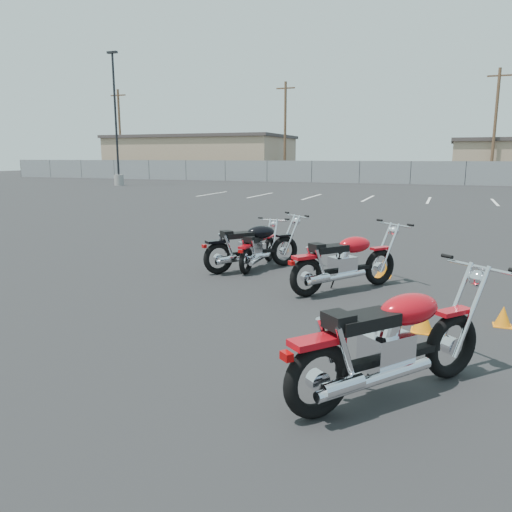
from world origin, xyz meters
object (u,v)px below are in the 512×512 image
(motorcycle_second_black, at_px, (252,246))
(motorcycle_third_red, at_px, (345,261))
(motorcycle_front_red, at_px, (259,247))
(motorcycle_rear_red, at_px, (391,342))

(motorcycle_second_black, bearing_deg, motorcycle_third_red, -24.11)
(motorcycle_front_red, bearing_deg, motorcycle_third_red, -30.27)
(motorcycle_front_red, distance_m, motorcycle_third_red, 2.23)
(motorcycle_third_red, height_order, motorcycle_rear_red, motorcycle_rear_red)
(motorcycle_third_red, bearing_deg, motorcycle_front_red, 149.73)
(motorcycle_second_black, xyz_separation_m, motorcycle_rear_red, (3.06, -4.38, 0.05))
(motorcycle_front_red, height_order, motorcycle_second_black, motorcycle_second_black)
(motorcycle_second_black, bearing_deg, motorcycle_front_red, 82.20)
(motorcycle_third_red, distance_m, motorcycle_rear_red, 3.67)
(motorcycle_third_red, xyz_separation_m, motorcycle_rear_red, (1.10, -3.50, 0.04))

